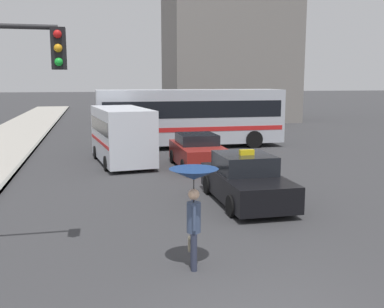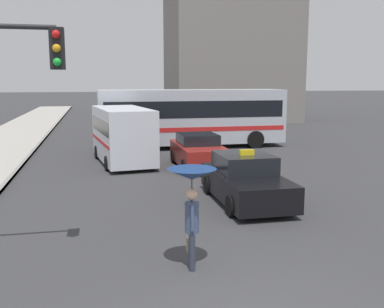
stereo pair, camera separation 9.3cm
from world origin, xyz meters
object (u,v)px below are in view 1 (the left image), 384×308
Objects in this scene: ambulance_van at (122,133)px; pedestrian_with_umbrella at (194,190)px; sedan_red at (198,152)px; taxi at (246,181)px; city_bus at (190,115)px.

ambulance_van reaches higher than pedestrian_with_umbrella.
pedestrian_with_umbrella reaches higher than sedan_red.
city_bus is (0.87, 11.77, 1.10)m from taxi.
taxi is 8.19m from ambulance_van.
ambulance_van is at bearing 135.71° from city_bus.
taxi is 0.41× the size of city_bus.
city_bus reaches higher than pedestrian_with_umbrella.
taxi is at bearing 91.27° from sedan_red.
sedan_red is at bearing 144.18° from ambulance_van.
pedestrian_with_umbrella is (-2.65, -4.47, 0.93)m from taxi.
city_bus is 5.09× the size of pedestrian_with_umbrella.
ambulance_van is 5.94m from city_bus.
sedan_red is at bearing -4.30° from pedestrian_with_umbrella.
pedestrian_with_umbrella is at bearing 76.23° from sedan_red.
taxi is 5.81m from sedan_red.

